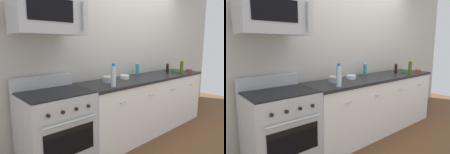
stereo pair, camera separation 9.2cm
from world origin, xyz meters
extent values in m
plane|color=brown|center=(0.00, 0.00, 0.00)|extent=(6.75, 6.75, 0.00)
cube|color=#B7B2A8|center=(0.00, 0.41, 1.35)|extent=(5.63, 0.10, 2.70)
cube|color=white|center=(0.00, 0.00, 0.44)|extent=(2.51, 0.62, 0.88)
cube|color=black|center=(0.00, 0.00, 0.90)|extent=(2.54, 0.65, 0.04)
cube|color=black|center=(0.00, -0.28, 0.05)|extent=(2.51, 0.02, 0.10)
cylinder|color=silver|center=(-0.88, -0.32, 0.72)|extent=(0.10, 0.02, 0.02)
cylinder|color=silver|center=(-0.29, -0.32, 0.72)|extent=(0.10, 0.02, 0.02)
cylinder|color=silver|center=(0.29, -0.32, 0.72)|extent=(0.10, 0.02, 0.02)
cylinder|color=silver|center=(0.88, -0.32, 0.72)|extent=(0.10, 0.02, 0.02)
cube|color=#B7BABF|center=(-1.64, 0.00, 0.46)|extent=(0.76, 0.64, 0.91)
cube|color=black|center=(-1.64, -0.32, 0.45)|extent=(0.58, 0.01, 0.30)
cylinder|color=#B7BABF|center=(-1.64, -0.35, 0.68)|extent=(0.61, 0.02, 0.02)
cube|color=#B7BABF|center=(-1.64, 0.29, 0.99)|extent=(0.76, 0.06, 0.16)
cube|color=black|center=(-1.64, 0.00, 0.92)|extent=(0.73, 0.61, 0.01)
cylinder|color=black|center=(-1.87, -0.33, 0.79)|extent=(0.04, 0.02, 0.04)
cylinder|color=black|center=(-1.72, -0.33, 0.79)|extent=(0.04, 0.02, 0.04)
cylinder|color=black|center=(-1.57, -0.33, 0.79)|extent=(0.04, 0.02, 0.04)
cylinder|color=black|center=(-1.42, -0.33, 0.79)|extent=(0.04, 0.02, 0.04)
cube|color=#B7BABF|center=(-1.64, 0.05, 1.75)|extent=(0.74, 0.40, 0.40)
cube|color=black|center=(-1.70, -0.15, 1.78)|extent=(0.48, 0.01, 0.22)
cube|color=#B7BABF|center=(-1.35, -0.17, 1.75)|extent=(0.02, 0.04, 0.30)
cylinder|color=teal|center=(0.02, 0.24, 1.02)|extent=(0.06, 0.06, 0.19)
cylinder|color=white|center=(0.02, 0.24, 1.12)|extent=(0.04, 0.04, 0.02)
cylinder|color=silver|center=(-0.96, -0.23, 1.05)|extent=(0.07, 0.07, 0.27)
cylinder|color=blue|center=(-0.96, -0.23, 1.20)|extent=(0.04, 0.04, 0.03)
cylinder|color=black|center=(0.66, 0.05, 1.00)|extent=(0.05, 0.05, 0.16)
cylinder|color=maroon|center=(0.66, 0.05, 1.08)|extent=(0.03, 0.03, 0.02)
cylinder|color=#385114|center=(0.68, -0.23, 1.03)|extent=(0.06, 0.06, 0.23)
cylinder|color=#B29919|center=(0.68, -0.23, 1.16)|extent=(0.04, 0.04, 0.02)
cylinder|color=#477A4C|center=(0.89, 0.00, 0.95)|extent=(0.16, 0.16, 0.06)
torus|color=#477A4C|center=(0.89, 0.00, 0.97)|extent=(0.16, 0.16, 0.01)
cylinder|color=#477A4C|center=(0.89, 0.00, 0.92)|extent=(0.09, 0.09, 0.01)
cylinder|color=#B2B5BA|center=(-0.79, 0.05, 0.96)|extent=(0.19, 0.19, 0.08)
torus|color=#B2B5BA|center=(-0.79, 0.05, 0.99)|extent=(0.19, 0.19, 0.01)
cylinder|color=#B2B5BA|center=(-0.79, 0.05, 0.93)|extent=(0.10, 0.10, 0.01)
cylinder|color=#B72D28|center=(1.09, -0.16, 0.94)|extent=(0.11, 0.11, 0.05)
torus|color=#B72D28|center=(1.09, -0.16, 0.96)|extent=(0.11, 0.11, 0.01)
cylinder|color=#B72D28|center=(1.09, -0.16, 0.92)|extent=(0.06, 0.06, 0.01)
cylinder|color=white|center=(-0.44, 0.10, 0.95)|extent=(0.15, 0.15, 0.06)
torus|color=white|center=(-0.44, 0.10, 0.97)|extent=(0.15, 0.15, 0.01)
cylinder|color=white|center=(-0.44, 0.10, 0.92)|extent=(0.08, 0.08, 0.01)
camera|label=1|loc=(-2.62, -2.06, 1.45)|focal=32.34mm
camera|label=2|loc=(-2.55, -2.12, 1.45)|focal=32.34mm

